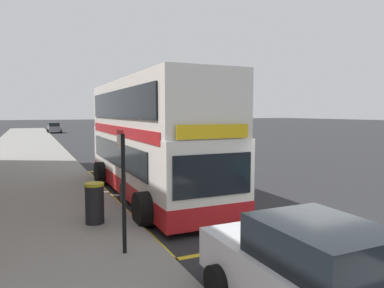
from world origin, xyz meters
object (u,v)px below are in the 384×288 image
Objects in this scene: parked_car_teal_far at (190,144)px; litter_bin at (95,203)px; bus_stop_sign at (123,181)px; parked_car_white_behind at (316,276)px; parked_car_grey_ahead at (54,128)px; double_decker_bus at (150,142)px.

litter_bin is at bearing 55.12° from parked_car_teal_far.
bus_stop_sign reaches higher than parked_car_teal_far.
parked_car_grey_ahead is at bearing -90.41° from parked_car_white_behind.
parked_car_grey_ahead is (1.75, 52.55, -0.92)m from bus_stop_sign.
double_decker_bus reaches higher than litter_bin.
litter_bin is at bearing -91.04° from parked_car_grey_ahead.
parked_car_grey_ahead is at bearing 90.83° from double_decker_bus.
parked_car_teal_far is at bearing -110.06° from parked_car_white_behind.
bus_stop_sign is 2.55m from litter_bin.
parked_car_white_behind is at bearing -62.42° from bus_stop_sign.
bus_stop_sign is at bearing -90.68° from parked_car_grey_ahead.
parked_car_teal_far and parked_car_grey_ahead have the same top height.
parked_car_white_behind is 1.00× the size of parked_car_grey_ahead.
parked_car_white_behind is at bearing 68.37° from parked_car_teal_far.
bus_stop_sign reaches higher than parked_car_white_behind.
parked_car_teal_far is (9.39, 17.33, -0.92)m from bus_stop_sign.
double_decker_bus is 47.02m from parked_car_grey_ahead.
litter_bin is (-0.24, 2.33, -1.01)m from bus_stop_sign.
bus_stop_sign is at bearing 59.37° from parked_car_teal_far.
parked_car_teal_far is at bearing 57.30° from litter_bin.
parked_car_grey_ahead is (-7.64, 35.22, 0.00)m from parked_car_teal_far.
parked_car_grey_ahead is (-0.20, 56.29, 0.00)m from parked_car_white_behind.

